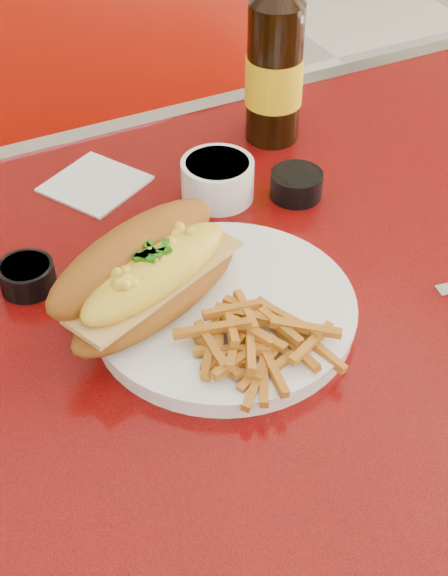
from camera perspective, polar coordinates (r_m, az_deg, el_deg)
name	(u,v)px	position (r m, az deg, el deg)	size (l,w,h in m)	color
diner_table	(244,406)	(0.95, 1.42, -8.40)	(1.23, 0.83, 0.77)	red
booth_bench_far	(63,240)	(1.73, -11.35, 3.37)	(1.20, 0.51, 0.90)	#A6180B
dinner_plate	(224,310)	(0.81, 0.00, -1.56)	(0.31, 0.31, 0.02)	white
mac_hoagie	(148,274)	(0.78, -5.43, 1.01)	(0.24, 0.18, 0.10)	#995818
fries_pile	(258,334)	(0.75, 2.45, -3.28)	(0.11, 0.10, 0.03)	orange
fork	(274,315)	(0.79, 3.56, -1.95)	(0.02, 0.16, 0.00)	#BCBCC0
gravy_ramekin	(217,178)	(0.97, -0.47, 7.80)	(0.11, 0.11, 0.05)	white
sauce_cup_left	(27,275)	(0.86, -13.84, 0.90)	(0.07, 0.07, 0.03)	black
sauce_cup_right	(296,183)	(0.98, 5.16, 7.43)	(0.08, 0.08, 0.03)	black
beer_bottle	(275,60)	(1.05, 3.63, 15.85)	(0.09, 0.09, 0.29)	black
paper_napkin	(95,184)	(1.01, -9.15, 7.32)	(0.10, 0.10, 0.00)	white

